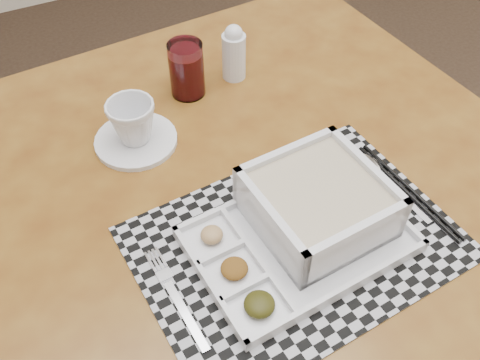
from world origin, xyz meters
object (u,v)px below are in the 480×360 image
object	(u,v)px
creamer_bottle	(234,53)
cup	(132,122)
serving_tray	(311,214)
dining_table	(246,223)
juice_glass	(187,71)

from	to	relation	value
creamer_bottle	cup	bearing A→B (deg)	-158.20
creamer_bottle	serving_tray	bearing A→B (deg)	-99.62
dining_table	creamer_bottle	world-z (taller)	creamer_bottle
cup	juice_glass	distance (m)	0.17
dining_table	serving_tray	size ratio (longest dim) A/B	3.36
cup	juice_glass	size ratio (longest dim) A/B	0.77
serving_tray	creamer_bottle	size ratio (longest dim) A/B	2.81
cup	creamer_bottle	xyz separation A→B (m)	(0.25, 0.10, 0.01)
dining_table	juice_glass	xyz separation A→B (m)	(0.02, 0.29, 0.13)
cup	juice_glass	world-z (taller)	juice_glass
serving_tray	juice_glass	distance (m)	0.40
cup	juice_glass	xyz separation A→B (m)	(0.14, 0.09, 0.00)
juice_glass	dining_table	bearing A→B (deg)	-93.35
dining_table	serving_tray	xyz separation A→B (m)	(0.05, -0.11, 0.12)
cup	juice_glass	bearing A→B (deg)	11.92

